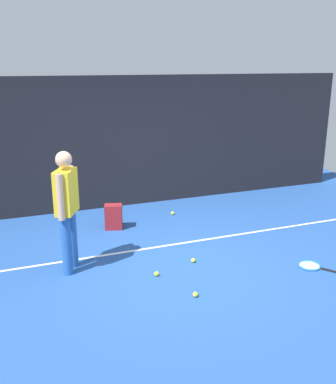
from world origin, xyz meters
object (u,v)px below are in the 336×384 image
object	(u,v)px
tennis_ball_mid_court	(193,260)
tennis_ball_far_left	(195,295)
tennis_player	(67,205)
tennis_ball_near_player	(173,213)
tennis_ball_by_fence	(157,274)
tennis_racket	(311,266)
backpack	(114,217)

from	to	relation	value
tennis_ball_mid_court	tennis_ball_far_left	size ratio (longest dim) A/B	1.00
tennis_player	tennis_ball_near_player	xyz separation A→B (m)	(2.18, 1.63, -0.93)
tennis_ball_by_fence	tennis_ball_far_left	xyz separation A→B (m)	(0.27, -0.69, 0.00)
tennis_ball_far_left	tennis_ball_near_player	bearing A→B (deg)	73.82
tennis_racket	tennis_player	bearing A→B (deg)	34.46
tennis_player	tennis_racket	distance (m)	3.55
tennis_racket	tennis_ball_mid_court	distance (m)	1.69
tennis_ball_near_player	tennis_ball_by_fence	distance (m)	2.50
tennis_player	tennis_racket	xyz separation A→B (m)	(3.23, -1.14, -0.95)
tennis_ball_by_fence	tennis_ball_mid_court	world-z (taller)	same
backpack	tennis_ball_near_player	size ratio (longest dim) A/B	6.67
tennis_ball_by_fence	tennis_ball_mid_court	distance (m)	0.67
tennis_ball_near_player	tennis_player	bearing A→B (deg)	-143.24
tennis_ball_by_fence	tennis_ball_far_left	world-z (taller)	same
backpack	tennis_player	bearing A→B (deg)	71.88
tennis_player	tennis_ball_mid_court	size ratio (longest dim) A/B	25.76
tennis_player	tennis_ball_mid_court	xyz separation A→B (m)	(1.70, -0.40, -0.93)
tennis_ball_near_player	tennis_ball_by_fence	world-z (taller)	same
tennis_racket	backpack	world-z (taller)	backpack
tennis_racket	tennis_ball_near_player	size ratio (longest dim) A/B	9.08
tennis_player	backpack	bearing A→B (deg)	-8.52
tennis_player	tennis_ball_far_left	distance (m)	2.08
backpack	tennis_ball_near_player	bearing A→B (deg)	-149.75
tennis_racket	tennis_ball_far_left	bearing A→B (deg)	58.86
backpack	tennis_ball_mid_court	bearing A→B (deg)	130.36
tennis_player	tennis_ball_near_player	bearing A→B (deg)	-26.37
tennis_ball_near_player	tennis_ball_by_fence	xyz separation A→B (m)	(-1.12, -2.24, 0.00)
tennis_ball_near_player	tennis_ball_far_left	size ratio (longest dim) A/B	1.00
tennis_ball_mid_court	tennis_ball_near_player	bearing A→B (deg)	76.78
tennis_player	tennis_ball_by_fence	size ratio (longest dim) A/B	25.76
backpack	tennis_ball_by_fence	distance (m)	1.97
tennis_racket	tennis_ball_near_player	world-z (taller)	tennis_ball_near_player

